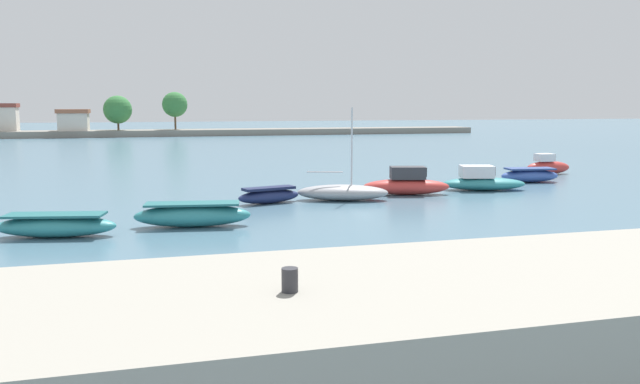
# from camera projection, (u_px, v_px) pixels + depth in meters

# --- Properties ---
(ground_plane) EXTENTS (400.00, 400.00, 0.00)m
(ground_plane) POSITION_uv_depth(u_px,v_px,m) (99.00, 302.00, 17.99)
(ground_plane) COLOR slate
(seawall_embankment) EXTENTS (68.59, 6.14, 2.16)m
(seawall_embankment) POSITION_uv_depth(u_px,v_px,m) (65.00, 364.00, 11.00)
(seawall_embankment) COLOR #9E998C
(seawall_embankment) RESTS_ON ground
(mooring_bollard) EXTENTS (0.31, 0.31, 0.45)m
(mooring_bollard) POSITION_uv_depth(u_px,v_px,m) (290.00, 280.00, 11.61)
(mooring_bollard) COLOR #2D2D33
(mooring_bollard) RESTS_ON seawall_embankment
(moored_boat_2) EXTENTS (5.32, 2.52, 1.00)m
(moored_boat_2) POSITION_uv_depth(u_px,v_px,m) (56.00, 226.00, 26.77)
(moored_boat_2) COLOR teal
(moored_boat_2) RESTS_ON ground
(moored_boat_3) EXTENTS (5.52, 2.29, 1.12)m
(moored_boat_3) POSITION_uv_depth(u_px,v_px,m) (193.00, 215.00, 29.01)
(moored_boat_3) COLOR teal
(moored_boat_3) RESTS_ON ground
(moored_boat_4) EXTENTS (3.96, 2.09, 0.94)m
(moored_boat_4) POSITION_uv_depth(u_px,v_px,m) (269.00, 196.00, 35.95)
(moored_boat_4) COLOR navy
(moored_boat_4) RESTS_ON ground
(moored_boat_5) EXTENTS (5.73, 3.44, 5.46)m
(moored_boat_5) POSITION_uv_depth(u_px,v_px,m) (343.00, 192.00, 37.06)
(moored_boat_5) COLOR #9E9EA3
(moored_boat_5) RESTS_ON ground
(moored_boat_6) EXTENTS (5.71, 2.94, 1.77)m
(moored_boat_6) POSITION_uv_depth(u_px,v_px,m) (406.00, 184.00, 39.40)
(moored_boat_6) COLOR #C63833
(moored_boat_6) RESTS_ON ground
(moored_boat_7) EXTENTS (5.83, 3.31, 1.64)m
(moored_boat_7) POSITION_uv_depth(u_px,v_px,m) (482.00, 181.00, 41.47)
(moored_boat_7) COLOR teal
(moored_boat_7) RESTS_ON ground
(moored_boat_8) EXTENTS (4.50, 2.16, 1.05)m
(moored_boat_8) POSITION_uv_depth(u_px,v_px,m) (530.00, 175.00, 45.79)
(moored_boat_8) COLOR #3856A8
(moored_boat_8) RESTS_ON ground
(moored_boat_9) EXTENTS (3.84, 1.43, 1.69)m
(moored_boat_9) POSITION_uv_depth(u_px,v_px,m) (548.00, 166.00, 51.03)
(moored_boat_9) COLOR #C63833
(moored_boat_9) RESTS_ON ground
(distant_shoreline) EXTENTS (128.61, 7.21, 8.24)m
(distant_shoreline) POSITION_uv_depth(u_px,v_px,m) (64.00, 124.00, 109.81)
(distant_shoreline) COLOR gray
(distant_shoreline) RESTS_ON ground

